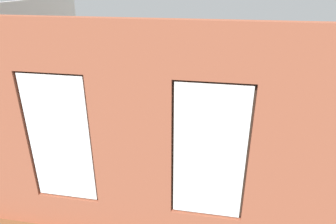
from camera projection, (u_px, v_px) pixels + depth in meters
The scene contains 20 objects.
ground_plane at pixel (168, 150), 7.35m from camera, with size 7.26×6.29×0.10m, color brown.
brick_wall_with_windows at pixel (132, 144), 4.17m from camera, with size 6.66×0.30×3.36m.
white_wall_right at pixel (28, 77), 7.00m from camera, with size 0.10×5.29×3.36m, color silver.
couch_by_window at pixel (136, 191), 5.32m from camera, with size 2.10×0.87×0.80m.
couch_left at pixel (287, 161), 6.22m from camera, with size 0.93×2.05×0.80m.
coffee_table at pixel (181, 127), 7.51m from camera, with size 1.36×0.77×0.44m.
cup_ceramic at pixel (181, 123), 7.46m from camera, with size 0.09×0.09×0.10m, color silver.
candle_jar at pixel (165, 124), 7.43m from camera, with size 0.08×0.08×0.10m, color #B7333D.
table_plant_small at pixel (197, 120), 7.50m from camera, with size 0.14×0.14×0.22m.
remote_silver at pixel (185, 127), 7.36m from camera, with size 0.05×0.17×0.02m, color #B2B2B7.
media_console at pixel (49, 132), 7.49m from camera, with size 1.16×0.42×0.56m, color black.
tv_flatscreen at pixel (45, 108), 7.23m from camera, with size 1.13×0.20×0.76m.
papasan_chair at pixel (180, 102), 8.83m from camera, with size 1.20×1.20×0.73m.
potted_plant_beside_window_right at pixel (27, 171), 5.46m from camera, with size 0.80×0.70×1.11m.
potted_plant_corner_far_left at pixel (317, 207), 4.67m from camera, with size 0.51×0.51×0.83m.
potted_plant_by_left_couch at pixel (260, 125), 7.57m from camera, with size 0.43×0.43×0.61m.
potted_plant_near_tv at pixel (45, 148), 6.41m from camera, with size 0.87×0.89×1.33m.
potted_plant_corner_near_left at pixel (277, 98), 8.53m from camera, with size 0.77×0.84×1.10m.
potted_plant_foreground_right at pixel (95, 87), 9.36m from camera, with size 0.70×0.70×1.09m.
potted_plant_between_couches at pixel (222, 184), 5.01m from camera, with size 1.02×0.88×1.29m.
Camera 1 is at (-1.14, 6.24, 3.77)m, focal length 32.00 mm.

